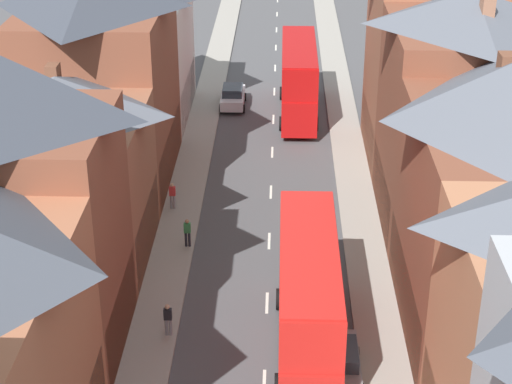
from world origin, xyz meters
The scene contains 11 objects.
pavement_left centered at (-5.10, 38.00, 0.07)m, with size 2.20×104.00×0.14m, color gray.
pavement_right centered at (5.10, 38.00, 0.07)m, with size 2.20×104.00×0.14m, color gray.
centre_line_dashes centered at (0.00, 36.00, 0.01)m, with size 0.14×97.80×0.01m.
terrace_row_left centered at (-10.19, 21.20, 6.11)m, with size 8.00×64.72×14.58m.
double_decker_bus_lead centered at (1.79, 20.27, 2.82)m, with size 2.74×10.80×5.30m.
double_decker_bus_mid_street centered at (1.79, 48.95, 2.82)m, with size 2.74×10.80×5.30m.
car_near_blue centered at (3.10, 18.47, 0.83)m, with size 1.90×3.91×1.65m.
car_parked_right_a centered at (-3.10, 50.51, 0.84)m, with size 1.90×4.13×1.66m.
pedestrian_mid_right centered at (-4.36, 21.10, 1.03)m, with size 0.36×0.22×1.61m.
pedestrian_far_left centered at (-4.32, 29.07, 1.03)m, with size 0.36×0.22×1.61m.
pedestrian_far_right centered at (-5.62, 33.42, 1.03)m, with size 0.36×0.22×1.61m.
Camera 1 is at (0.53, -10.32, 22.90)m, focal length 60.00 mm.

